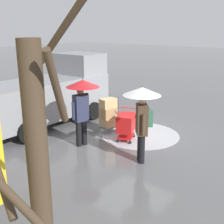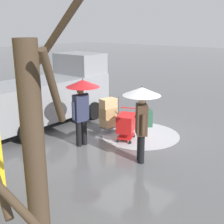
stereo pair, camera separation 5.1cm
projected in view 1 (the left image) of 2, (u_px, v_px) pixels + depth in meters
ground_plane at (133, 136)px, 10.15m from camera, size 90.00×90.00×0.00m
slush_patch_under_van at (140, 135)px, 10.24m from camera, size 2.73×2.73×0.01m
cargo_van_parked_right at (50, 94)px, 11.20m from camera, size 2.21×5.35×2.60m
shopping_cart_vendor at (126, 124)px, 9.63m from camera, size 0.82×0.97×1.02m
hand_dolly_boxes at (108, 114)px, 10.31m from camera, size 0.63×0.78×1.32m
pedestrian_pink_side at (142, 107)px, 7.85m from camera, size 1.04×1.04×2.15m
pedestrian_black_side at (82, 97)px, 8.93m from camera, size 1.04×1.04×2.15m
bare_tree_near at (39, 191)px, 3.23m from camera, size 1.25×1.15×4.00m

